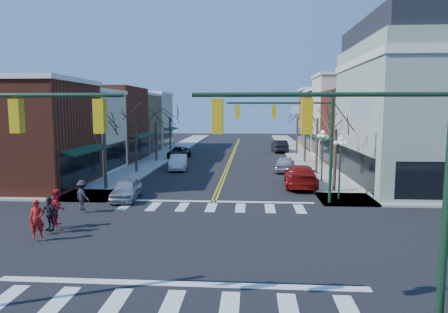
% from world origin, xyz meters
% --- Properties ---
extents(ground, '(160.00, 160.00, 0.00)m').
position_xyz_m(ground, '(0.00, 0.00, 0.00)').
color(ground, black).
rests_on(ground, ground).
extents(sidewalk_left, '(3.50, 70.00, 0.15)m').
position_xyz_m(sidewalk_left, '(-8.75, 20.00, 0.07)').
color(sidewalk_left, '#9E9B93').
rests_on(sidewalk_left, ground).
extents(sidewalk_right, '(3.50, 70.00, 0.15)m').
position_xyz_m(sidewalk_right, '(8.75, 20.00, 0.07)').
color(sidewalk_right, '#9E9B93').
rests_on(sidewalk_right, ground).
extents(bldg_left_brick_a, '(10.00, 8.50, 8.00)m').
position_xyz_m(bldg_left_brick_a, '(-15.50, 11.75, 4.00)').
color(bldg_left_brick_a, maroon).
rests_on(bldg_left_brick_a, ground).
extents(bldg_left_stucco_a, '(10.00, 7.00, 7.50)m').
position_xyz_m(bldg_left_stucco_a, '(-15.50, 19.50, 3.75)').
color(bldg_left_stucco_a, beige).
rests_on(bldg_left_stucco_a, ground).
extents(bldg_left_brick_b, '(10.00, 9.00, 8.50)m').
position_xyz_m(bldg_left_brick_b, '(-15.50, 27.50, 4.25)').
color(bldg_left_brick_b, maroon).
rests_on(bldg_left_brick_b, ground).
extents(bldg_left_tan, '(10.00, 7.50, 7.80)m').
position_xyz_m(bldg_left_tan, '(-15.50, 35.75, 3.90)').
color(bldg_left_tan, '#9B7B55').
rests_on(bldg_left_tan, ground).
extents(bldg_left_stucco_b, '(10.00, 8.00, 8.20)m').
position_xyz_m(bldg_left_stucco_b, '(-15.50, 43.50, 4.10)').
color(bldg_left_stucco_b, beige).
rests_on(bldg_left_stucco_b, ground).
extents(bldg_right_brick_a, '(10.00, 8.50, 8.00)m').
position_xyz_m(bldg_right_brick_a, '(15.50, 25.75, 4.00)').
color(bldg_right_brick_a, maroon).
rests_on(bldg_right_brick_a, ground).
extents(bldg_right_stucco, '(10.00, 7.00, 10.00)m').
position_xyz_m(bldg_right_stucco, '(15.50, 33.50, 5.00)').
color(bldg_right_stucco, beige).
rests_on(bldg_right_stucco, ground).
extents(bldg_right_brick_b, '(10.00, 8.00, 8.50)m').
position_xyz_m(bldg_right_brick_b, '(15.50, 41.00, 4.25)').
color(bldg_right_brick_b, maroon).
rests_on(bldg_right_brick_b, ground).
extents(bldg_right_tan, '(10.00, 8.00, 9.00)m').
position_xyz_m(bldg_right_tan, '(15.50, 49.00, 4.50)').
color(bldg_right_tan, '#9B7B55').
rests_on(bldg_right_tan, ground).
extents(victorian_corner, '(12.25, 14.25, 13.30)m').
position_xyz_m(victorian_corner, '(16.50, 14.50, 6.66)').
color(victorian_corner, '#97A48E').
rests_on(victorian_corner, ground).
extents(traffic_mast_near_right, '(6.60, 0.28, 7.20)m').
position_xyz_m(traffic_mast_near_right, '(5.55, -7.40, 4.71)').
color(traffic_mast_near_right, '#14331E').
rests_on(traffic_mast_near_right, ground).
extents(traffic_mast_far_right, '(6.60, 0.28, 7.20)m').
position_xyz_m(traffic_mast_far_right, '(5.55, 7.40, 4.71)').
color(traffic_mast_far_right, '#14331E').
rests_on(traffic_mast_far_right, ground).
extents(lamppost_corner, '(0.36, 0.36, 4.33)m').
position_xyz_m(lamppost_corner, '(8.20, 8.50, 2.96)').
color(lamppost_corner, '#14331E').
rests_on(lamppost_corner, ground).
extents(lamppost_midblock, '(0.36, 0.36, 4.33)m').
position_xyz_m(lamppost_midblock, '(8.20, 15.00, 2.96)').
color(lamppost_midblock, '#14331E').
rests_on(lamppost_midblock, ground).
extents(tree_left_a, '(0.24, 0.24, 4.76)m').
position_xyz_m(tree_left_a, '(-8.40, 11.00, 2.38)').
color(tree_left_a, '#382B21').
rests_on(tree_left_a, ground).
extents(tree_left_b, '(0.24, 0.24, 5.04)m').
position_xyz_m(tree_left_b, '(-8.40, 19.00, 2.52)').
color(tree_left_b, '#382B21').
rests_on(tree_left_b, ground).
extents(tree_left_c, '(0.24, 0.24, 4.55)m').
position_xyz_m(tree_left_c, '(-8.40, 27.00, 2.27)').
color(tree_left_c, '#382B21').
rests_on(tree_left_c, ground).
extents(tree_left_d, '(0.24, 0.24, 4.90)m').
position_xyz_m(tree_left_d, '(-8.40, 35.00, 2.45)').
color(tree_left_d, '#382B21').
rests_on(tree_left_d, ground).
extents(tree_right_a, '(0.24, 0.24, 4.62)m').
position_xyz_m(tree_right_a, '(8.40, 11.00, 2.31)').
color(tree_right_a, '#382B21').
rests_on(tree_right_a, ground).
extents(tree_right_b, '(0.24, 0.24, 5.18)m').
position_xyz_m(tree_right_b, '(8.40, 19.00, 2.59)').
color(tree_right_b, '#382B21').
rests_on(tree_right_b, ground).
extents(tree_right_c, '(0.24, 0.24, 4.83)m').
position_xyz_m(tree_right_c, '(8.40, 27.00, 2.42)').
color(tree_right_c, '#382B21').
rests_on(tree_right_c, ground).
extents(tree_right_d, '(0.24, 0.24, 4.97)m').
position_xyz_m(tree_right_d, '(8.40, 35.00, 2.48)').
color(tree_right_d, '#382B21').
rests_on(tree_right_d, ground).
extents(car_left_near, '(2.07, 4.25, 1.40)m').
position_xyz_m(car_left_near, '(-5.89, 8.00, 0.70)').
color(car_left_near, '#B0B1B5').
rests_on(car_left_near, ground).
extents(car_left_mid, '(2.06, 4.67, 1.49)m').
position_xyz_m(car_left_mid, '(-4.80, 21.21, 0.75)').
color(car_left_mid, silver).
rests_on(car_left_mid, ground).
extents(car_left_far, '(2.32, 4.98, 1.38)m').
position_xyz_m(car_left_far, '(-6.40, 30.48, 0.69)').
color(car_left_far, black).
rests_on(car_left_far, ground).
extents(car_right_near, '(2.74, 6.07, 1.72)m').
position_xyz_m(car_right_near, '(6.28, 13.22, 0.86)').
color(car_right_near, maroon).
rests_on(car_right_near, ground).
extents(car_right_mid, '(2.37, 4.65, 1.52)m').
position_xyz_m(car_right_mid, '(5.71, 20.71, 0.76)').
color(car_right_mid, silver).
rests_on(car_right_mid, ground).
extents(car_right_far, '(2.20, 5.27, 1.69)m').
position_xyz_m(car_right_far, '(6.40, 38.17, 0.85)').
color(car_right_far, black).
rests_on(car_right_far, ground).
extents(pedestrian_red_a, '(0.75, 0.61, 1.77)m').
position_xyz_m(pedestrian_red_a, '(-7.30, -0.60, 1.04)').
color(pedestrian_red_a, '#B71413').
rests_on(pedestrian_red_a, sidewalk_left).
extents(pedestrian_red_b, '(0.89, 1.04, 1.89)m').
position_xyz_m(pedestrian_red_b, '(-7.30, 1.38, 1.09)').
color(pedestrian_red_b, red).
rests_on(pedestrian_red_b, sidewalk_left).
extents(pedestrian_dark_a, '(1.07, 0.80, 1.68)m').
position_xyz_m(pedestrian_dark_a, '(-7.30, 0.54, 0.99)').
color(pedestrian_dark_a, '#23222A').
rests_on(pedestrian_dark_a, sidewalk_left).
extents(pedestrian_dark_b, '(1.32, 1.21, 1.78)m').
position_xyz_m(pedestrian_dark_b, '(-7.35, 4.47, 1.04)').
color(pedestrian_dark_b, black).
rests_on(pedestrian_dark_b, sidewalk_left).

